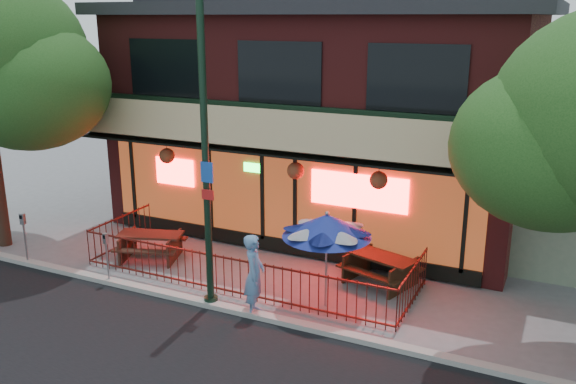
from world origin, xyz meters
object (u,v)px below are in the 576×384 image
(picnic_table_right, at_px, (380,265))
(pedestrian, at_px, (254,275))
(parking_meter_far, at_px, (24,230))
(patio_umbrella, at_px, (327,226))
(street_light, at_px, (206,173))
(parking_meter_near, at_px, (107,250))
(picnic_table_left, at_px, (151,242))

(picnic_table_right, distance_m, pedestrian, 3.45)
(parking_meter_far, bearing_deg, patio_umbrella, 8.26)
(street_light, bearing_deg, picnic_table_right, 41.51)
(patio_umbrella, xyz_separation_m, pedestrian, (-1.28, -1.05, -1.01))
(pedestrian, bearing_deg, picnic_table_right, -56.36)
(pedestrian, bearing_deg, street_light, 72.99)
(parking_meter_near, height_order, parking_meter_far, parking_meter_far)
(picnic_table_left, bearing_deg, parking_meter_near, -88.77)
(picnic_table_right, distance_m, parking_meter_far, 9.37)
(picnic_table_left, height_order, parking_meter_near, parking_meter_near)
(picnic_table_left, relative_size, picnic_table_right, 0.99)
(patio_umbrella, distance_m, parking_meter_near, 5.57)
(picnic_table_left, xyz_separation_m, pedestrian, (4.10, -1.61, 0.45))
(street_light, xyz_separation_m, parking_meter_far, (-5.74, -0.08, -2.18))
(picnic_table_right, relative_size, parking_meter_far, 1.45)
(picnic_table_left, relative_size, parking_meter_far, 1.43)
(parking_meter_near, bearing_deg, street_light, 1.51)
(street_light, bearing_deg, parking_meter_far, -179.23)
(picnic_table_left, bearing_deg, patio_umbrella, -5.90)
(picnic_table_right, bearing_deg, street_light, -138.49)
(picnic_table_left, xyz_separation_m, parking_meter_near, (0.04, -1.74, 0.41))
(picnic_table_left, bearing_deg, pedestrian, -21.38)
(patio_umbrella, height_order, parking_meter_far, patio_umbrella)
(street_light, relative_size, parking_meter_near, 5.33)
(street_light, height_order, parking_meter_far, street_light)
(picnic_table_left, relative_size, parking_meter_near, 1.56)
(picnic_table_right, distance_m, parking_meter_near, 6.76)
(patio_umbrella, relative_size, parking_meter_far, 1.60)
(street_light, xyz_separation_m, pedestrian, (1.12, 0.05, -2.21))
(parking_meter_far, bearing_deg, parking_meter_near, 0.00)
(street_light, xyz_separation_m, picnic_table_right, (3.16, 2.80, -2.66))
(picnic_table_right, relative_size, patio_umbrella, 0.91)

